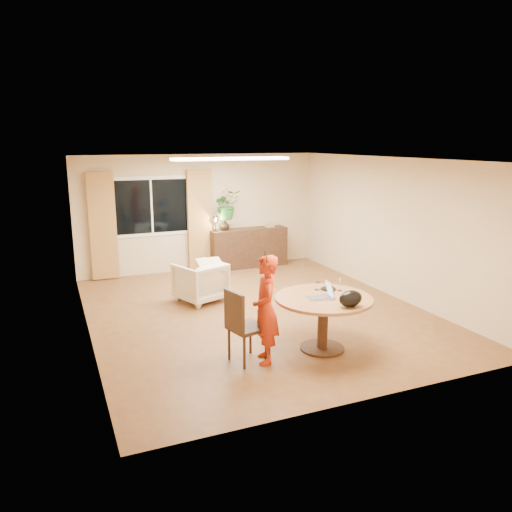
{
  "coord_description": "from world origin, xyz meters",
  "views": [
    {
      "loc": [
        -3.18,
        -7.54,
        2.9
      ],
      "look_at": [
        -0.09,
        -0.2,
        1.04
      ],
      "focal_mm": 35.0,
      "sensor_mm": 36.0,
      "label": 1
    }
  ],
  "objects_px": {
    "dining_chair": "(247,325)",
    "sideboard": "(249,248)",
    "child": "(266,309)",
    "armchair": "(200,282)",
    "dining_table": "(323,308)"
  },
  "relations": [
    {
      "from": "dining_chair",
      "to": "child",
      "type": "bearing_deg",
      "value": -39.88
    },
    {
      "from": "armchair",
      "to": "sideboard",
      "type": "distance_m",
      "value": 2.71
    },
    {
      "from": "child",
      "to": "sideboard",
      "type": "bearing_deg",
      "value": 175.42
    },
    {
      "from": "dining_chair",
      "to": "child",
      "type": "height_order",
      "value": "child"
    },
    {
      "from": "dining_table",
      "to": "child",
      "type": "relative_size",
      "value": 0.93
    },
    {
      "from": "child",
      "to": "armchair",
      "type": "xyz_separation_m",
      "value": [
        -0.06,
        2.83,
        -0.36
      ]
    },
    {
      "from": "dining_chair",
      "to": "child",
      "type": "relative_size",
      "value": 0.69
    },
    {
      "from": "dining_chair",
      "to": "sideboard",
      "type": "height_order",
      "value": "dining_chair"
    },
    {
      "from": "child",
      "to": "sideboard",
      "type": "height_order",
      "value": "child"
    },
    {
      "from": "armchair",
      "to": "sideboard",
      "type": "relative_size",
      "value": 0.44
    },
    {
      "from": "dining_chair",
      "to": "child",
      "type": "distance_m",
      "value": 0.33
    },
    {
      "from": "dining_table",
      "to": "armchair",
      "type": "height_order",
      "value": "dining_table"
    },
    {
      "from": "dining_table",
      "to": "armchair",
      "type": "xyz_separation_m",
      "value": [
        -0.96,
        2.78,
        -0.24
      ]
    },
    {
      "from": "dining_chair",
      "to": "sideboard",
      "type": "xyz_separation_m",
      "value": [
        1.94,
        4.77,
        -0.05
      ]
    },
    {
      "from": "child",
      "to": "armchair",
      "type": "height_order",
      "value": "child"
    }
  ]
}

